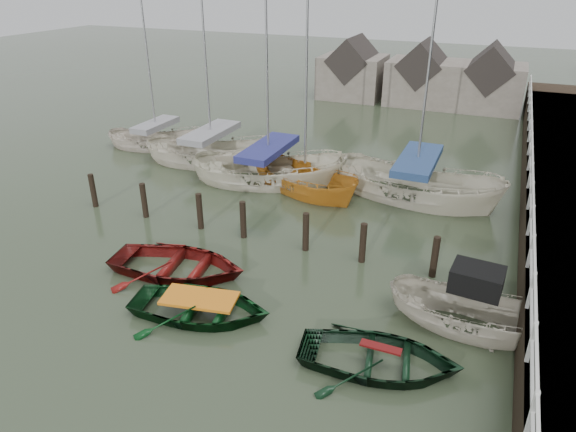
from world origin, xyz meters
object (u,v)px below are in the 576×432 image
at_px(sailboat_d, 414,197).
at_px(sailboat_e, 158,146).
at_px(sailboat_b, 269,181).
at_px(sailboat_a, 213,162).
at_px(motorboat, 468,326).
at_px(sailboat_c, 305,190).
at_px(rowboat_red, 179,273).
at_px(rowboat_green, 201,315).
at_px(rowboat_dkgreen, 379,367).

distance_m(sailboat_d, sailboat_e, 14.10).
height_order(sailboat_b, sailboat_e, sailboat_b).
bearing_deg(sailboat_b, sailboat_a, 55.61).
distance_m(motorboat, sailboat_c, 10.47).
bearing_deg(rowboat_red, rowboat_green, -140.20).
xyz_separation_m(motorboat, sailboat_e, (-17.01, 9.62, -0.03)).
bearing_deg(sailboat_c, rowboat_red, -164.27).
xyz_separation_m(rowboat_green, sailboat_d, (3.99, 10.53, 0.06)).
relative_size(motorboat, sailboat_c, 0.42).
xyz_separation_m(rowboat_red, sailboat_e, (-8.21, 10.28, 0.06)).
bearing_deg(sailboat_b, rowboat_dkgreen, -158.76).
bearing_deg(sailboat_a, rowboat_green, -162.52).
distance_m(rowboat_green, sailboat_a, 12.49).
bearing_deg(rowboat_red, sailboat_e, 30.01).
relative_size(rowboat_dkgreen, motorboat, 0.86).
bearing_deg(rowboat_green, sailboat_d, -31.57).
bearing_deg(sailboat_e, sailboat_d, -111.88).
relative_size(sailboat_c, sailboat_e, 1.22).
bearing_deg(motorboat, sailboat_d, 24.89).
bearing_deg(motorboat, sailboat_b, 56.61).
distance_m(rowboat_green, sailboat_e, 15.57).
relative_size(rowboat_red, rowboat_green, 1.11).
xyz_separation_m(rowboat_dkgreen, sailboat_c, (-5.70, 9.63, 0.02)).
bearing_deg(rowboat_red, sailboat_d, -41.79).
xyz_separation_m(rowboat_green, sailboat_e, (-10.04, 11.90, 0.06)).
bearing_deg(rowboat_dkgreen, motorboat, -47.52).
xyz_separation_m(rowboat_red, rowboat_green, (1.83, -1.62, 0.00)).
height_order(rowboat_green, sailboat_b, sailboat_b).
relative_size(rowboat_dkgreen, sailboat_e, 0.44).
height_order(sailboat_a, sailboat_e, sailboat_a).
height_order(motorboat, sailboat_a, sailboat_a).
distance_m(rowboat_red, sailboat_c, 8.01).
height_order(rowboat_green, sailboat_a, sailboat_a).
height_order(sailboat_b, sailboat_d, sailboat_b).
relative_size(rowboat_green, sailboat_b, 0.31).
relative_size(rowboat_dkgreen, sailboat_d, 0.33).
xyz_separation_m(rowboat_dkgreen, sailboat_e, (-15.16, 12.00, 0.06)).
height_order(sailboat_d, sailboat_e, sailboat_d).
xyz_separation_m(sailboat_b, sailboat_d, (6.39, 0.81, -0.00)).
xyz_separation_m(motorboat, sailboat_b, (-9.37, 7.43, -0.03)).
relative_size(sailboat_b, sailboat_c, 1.16).
bearing_deg(sailboat_e, motorboat, -135.77).
height_order(rowboat_green, sailboat_d, sailboat_d).
xyz_separation_m(rowboat_red, sailboat_d, (5.82, 8.91, 0.06)).
xyz_separation_m(rowboat_red, motorboat, (8.80, 0.66, 0.09)).
bearing_deg(rowboat_dkgreen, sailboat_e, 42.05).
relative_size(sailboat_a, sailboat_c, 0.96).
xyz_separation_m(rowboat_green, rowboat_dkgreen, (5.12, -0.09, 0.00)).
relative_size(sailboat_b, sailboat_e, 1.42).
height_order(motorboat, sailboat_e, sailboat_e).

